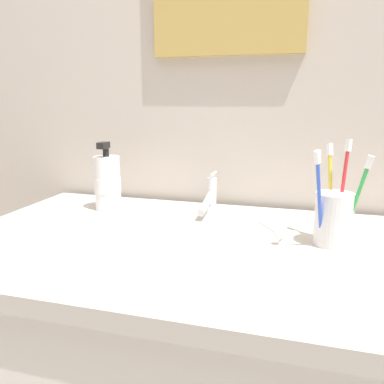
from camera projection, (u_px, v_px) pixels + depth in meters
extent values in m
cube|color=beige|center=(229.00, 78.00, 1.04)|extent=(2.21, 0.04, 2.40)
cube|color=#BCB7AD|center=(195.00, 248.00, 0.81)|extent=(1.01, 0.59, 0.03)
ellipsoid|color=white|center=(188.00, 263.00, 0.84)|extent=(0.37, 0.37, 0.12)
torus|color=white|center=(188.00, 237.00, 0.83)|extent=(0.42, 0.42, 0.02)
cylinder|color=#595B60|center=(188.00, 287.00, 0.85)|extent=(0.03, 0.03, 0.01)
cylinder|color=silver|center=(212.00, 194.00, 1.02)|extent=(0.02, 0.02, 0.08)
cylinder|color=silver|center=(207.00, 203.00, 0.97)|extent=(0.02, 0.12, 0.04)
cylinder|color=silver|center=(213.00, 174.00, 1.02)|extent=(0.01, 0.05, 0.01)
cylinder|color=white|center=(333.00, 219.00, 0.77)|extent=(0.07, 0.07, 0.10)
cylinder|color=red|center=(342.00, 194.00, 0.77)|extent=(0.02, 0.03, 0.19)
cube|color=white|center=(349.00, 145.00, 0.76)|extent=(0.01, 0.02, 0.03)
cylinder|color=green|center=(354.00, 204.00, 0.74)|extent=(0.04, 0.02, 0.17)
cube|color=white|center=(369.00, 162.00, 0.72)|extent=(0.02, 0.01, 0.03)
cylinder|color=blue|center=(319.00, 202.00, 0.74)|extent=(0.03, 0.05, 0.18)
cube|color=white|center=(317.00, 157.00, 0.70)|extent=(0.02, 0.02, 0.03)
cylinder|color=yellow|center=(331.00, 194.00, 0.80)|extent=(0.03, 0.04, 0.18)
cube|color=white|center=(330.00, 149.00, 0.79)|extent=(0.01, 0.02, 0.03)
cylinder|color=white|center=(107.00, 183.00, 1.02)|extent=(0.07, 0.07, 0.14)
cylinder|color=black|center=(106.00, 153.00, 1.01)|extent=(0.02, 0.02, 0.02)
cube|color=black|center=(103.00, 145.00, 0.99)|extent=(0.02, 0.04, 0.02)
cylinder|color=white|center=(108.00, 185.00, 1.02)|extent=(0.07, 0.07, 0.04)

